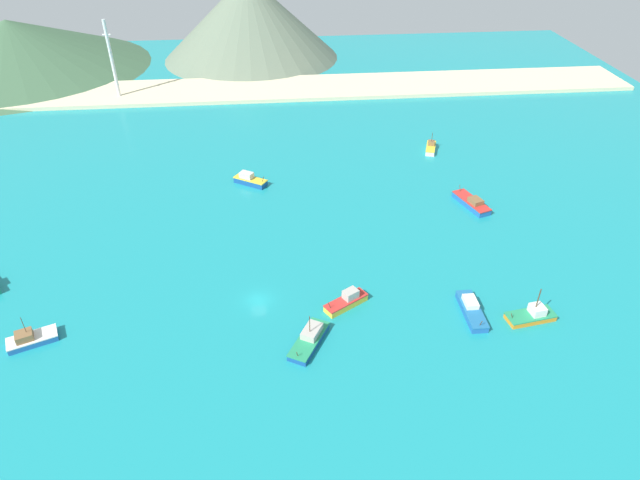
# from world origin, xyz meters

# --- Properties ---
(ground) EXTENTS (260.00, 280.00, 0.50)m
(ground) POSITION_xyz_m (0.00, 30.00, -0.25)
(ground) COLOR teal
(fishing_boat_0) EXTENTS (6.22, 10.71, 2.90)m
(fishing_boat_0) POSITION_xyz_m (46.92, 27.12, 0.88)
(fishing_boat_0) COLOR #1E5BA8
(fishing_boat_0) RESTS_ON ground
(fishing_boat_1) EXTENTS (2.90, 9.57, 2.52)m
(fishing_boat_1) POSITION_xyz_m (35.75, -6.74, 0.80)
(fishing_boat_1) COLOR #1E5BA8
(fishing_boat_1) RESTS_ON ground
(fishing_boat_2) EXTENTS (7.40, 9.80, 5.55)m
(fishing_boat_2) POSITION_xyz_m (8.09, -11.02, 0.86)
(fishing_boat_2) COLOR #14478C
(fishing_boat_2) RESTS_ON ground
(fishing_boat_3) EXTENTS (8.14, 6.48, 2.99)m
(fishing_boat_3) POSITION_xyz_m (-1.77, 41.92, 1.03)
(fishing_boat_3) COLOR #14478C
(fishing_boat_3) RESTS_ON ground
(fishing_boat_4) EXTENTS (4.42, 7.48, 4.82)m
(fishing_boat_4) POSITION_xyz_m (45.19, 55.40, 0.83)
(fishing_boat_4) COLOR silver
(fishing_boat_4) RESTS_ON ground
(fishing_boat_6) EXTENTS (8.08, 5.71, 5.44)m
(fishing_boat_6) POSITION_xyz_m (-35.74, -6.78, 0.84)
(fishing_boat_6) COLOR #1E5BA8
(fishing_boat_6) RESTS_ON ground
(fishing_boat_7) EXTENTS (8.14, 6.32, 2.88)m
(fishing_boat_7) POSITION_xyz_m (15.15, -2.77, 0.98)
(fishing_boat_7) COLOR gold
(fishing_boat_7) RESTS_ON ground
(fishing_boat_8) EXTENTS (8.56, 4.38, 6.35)m
(fishing_boat_8) POSITION_xyz_m (45.26, -9.06, 0.86)
(fishing_boat_8) COLOR orange
(fishing_boat_8) RESTS_ON ground
(beach_strip) EXTENTS (247.00, 22.31, 1.20)m
(beach_strip) POSITION_xyz_m (0.00, 104.56, 0.60)
(beach_strip) COLOR beige
(beach_strip) RESTS_ON ground
(hill_west) EXTENTS (92.82, 92.82, 17.05)m
(hill_west) POSITION_xyz_m (-85.74, 136.05, 8.52)
(hill_west) COLOR #3D6042
(hill_west) RESTS_ON ground
(hill_central) EXTENTS (65.51, 65.51, 29.24)m
(hill_central) POSITION_xyz_m (-1.84, 142.15, 14.62)
(hill_central) COLOR #60705B
(hill_central) RESTS_ON ground
(radio_tower) EXTENTS (2.42, 1.94, 24.20)m
(radio_tower) POSITION_xyz_m (-43.29, 101.31, 12.34)
(radio_tower) COLOR silver
(radio_tower) RESTS_ON ground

